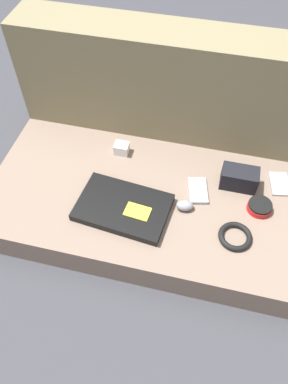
{
  "coord_description": "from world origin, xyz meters",
  "views": [
    {
      "loc": [
        0.2,
        -0.83,
        1.26
      ],
      "look_at": [
        0.0,
        0.0,
        0.15
      ],
      "focal_mm": 35.0,
      "sensor_mm": 36.0,
      "label": 1
    }
  ],
  "objects": [
    {
      "name": "phone_black",
      "position": [
        0.5,
        0.17,
        0.14
      ],
      "size": [
        0.09,
        0.13,
        0.01
      ],
      "rotation": [
        0.0,
        0.0,
        0.17
      ],
      "color": "#99999E",
      "rests_on": "couch_seat"
    },
    {
      "name": "couch_backrest",
      "position": [
        0.0,
        0.4,
        0.29
      ],
      "size": [
        1.2,
        0.2,
        0.57
      ],
      "color": "#756B4C",
      "rests_on": "ground_plane"
    },
    {
      "name": "speaker_puck",
      "position": [
        0.43,
        0.04,
        0.15
      ],
      "size": [
        0.09,
        0.09,
        0.03
      ],
      "color": "red",
      "rests_on": "couch_seat"
    },
    {
      "name": "computer_mouse",
      "position": [
        0.16,
        -0.03,
        0.15
      ],
      "size": [
        0.07,
        0.05,
        0.04
      ],
      "rotation": [
        0.0,
        0.0,
        0.21
      ],
      "color": "gray",
      "rests_on": "couch_seat"
    },
    {
      "name": "camera_pouch",
      "position": [
        0.34,
        0.13,
        0.17
      ],
      "size": [
        0.14,
        0.08,
        0.08
      ],
      "color": "black",
      "rests_on": "couch_seat"
    },
    {
      "name": "couch_seat",
      "position": [
        0.0,
        0.0,
        0.07
      ],
      "size": [
        1.2,
        0.6,
        0.13
      ],
      "color": "#7A6656",
      "rests_on": "ground_plane"
    },
    {
      "name": "laptop",
      "position": [
        -0.06,
        -0.08,
        0.15
      ],
      "size": [
        0.35,
        0.25,
        0.03
      ],
      "rotation": [
        0.0,
        0.0,
        -0.1
      ],
      "color": "black",
      "rests_on": "couch_seat"
    },
    {
      "name": "cable_coil",
      "position": [
        0.35,
        -0.11,
        0.14
      ],
      "size": [
        0.12,
        0.12,
        0.02
      ],
      "color": "black",
      "rests_on": "couch_seat"
    },
    {
      "name": "phone_silver",
      "position": [
        0.19,
        0.06,
        0.14
      ],
      "size": [
        0.1,
        0.13,
        0.01
      ],
      "rotation": [
        0.0,
        0.0,
        0.23
      ],
      "color": "#99999E",
      "rests_on": "couch_seat"
    },
    {
      "name": "charger_brick",
      "position": [
        -0.14,
        0.2,
        0.15
      ],
      "size": [
        0.06,
        0.05,
        0.05
      ],
      "color": "silver",
      "rests_on": "couch_seat"
    },
    {
      "name": "ground_plane",
      "position": [
        0.0,
        0.0,
        0.0
      ],
      "size": [
        8.0,
        8.0,
        0.0
      ],
      "primitive_type": "plane",
      "color": "#38383D"
    }
  ]
}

